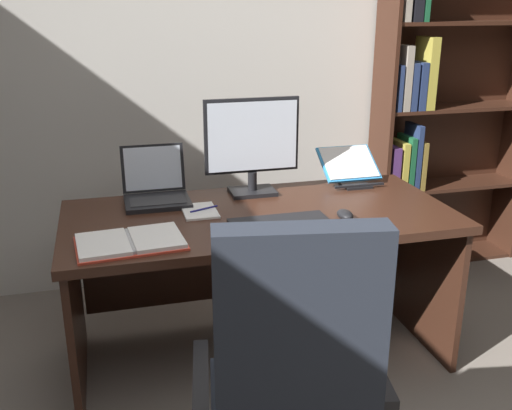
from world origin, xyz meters
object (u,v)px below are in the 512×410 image
Objects in this scene: computer_mouse at (345,215)px; desk at (255,246)px; notepad at (200,211)px; pen at (204,209)px; office_chair at (292,404)px; reading_stand_with_book at (350,167)px; monitor at (252,147)px; keyboard at (279,223)px; open_binder at (130,242)px; bookshelf at (435,109)px; laptop at (156,190)px.

desk is at bearing 142.78° from computer_mouse.
pen is at bearing 0.00° from notepad.
notepad is at bearing 105.62° from office_chair.
reading_stand_with_book reaches higher than pen.
monitor is 3.35× the size of pen.
monitor is 0.51m from keyboard.
computer_mouse reaches higher than keyboard.
monitor is at bearing -173.64° from reading_stand_with_book.
bookshelf is at bearing 23.84° from open_binder.
open_binder is (-0.58, -0.31, 0.21)m from desk.
keyboard is at bearing -0.17° from open_binder.
monitor is 1.12× the size of keyboard.
computer_mouse is (-1.01, -1.01, -0.25)m from bookshelf.
notepad is at bearing 37.94° from open_binder.
keyboard is 3.00× the size of pen.
monitor is at bearing 34.61° from notepad.
reading_stand_with_book is (0.58, 0.26, 0.28)m from desk.
reading_stand_with_book is 1.29m from open_binder.
office_chair is 10.50× the size of computer_mouse.
monitor is at bearing 36.49° from pen.
laptop reaches higher than desk.
computer_mouse reaches higher than pen.
computer_mouse is (0.30, 0.00, 0.01)m from keyboard.
laptop is 0.29m from pen.
bookshelf reaches higher than reading_stand_with_book.
pen is (-1.59, -0.76, -0.25)m from bookshelf.
laptop is at bearing 129.45° from notepad.
reading_stand_with_book is 0.88m from notepad.
reading_stand_with_book is (0.54, 0.51, 0.07)m from keyboard.
laptop is (-1.78, -0.55, -0.21)m from bookshelf.
monitor is at bearing -0.43° from laptop.
computer_mouse is (0.77, -0.46, -0.03)m from laptop.
desk is at bearing 1.54° from notepad.
keyboard is at bearing -142.58° from bookshelf.
notepad is (-0.30, 0.25, -0.01)m from keyboard.
open_binder is (-0.62, -0.05, -0.00)m from keyboard.
laptop is 0.53m from open_binder.
reading_stand_with_book reaches higher than computer_mouse.
keyboard is 0.96× the size of open_binder.
computer_mouse is (0.34, -0.26, 0.22)m from desk.
office_chair is at bearing -85.28° from pen.
pen is at bearing 156.69° from computer_mouse.
laptop is at bearing -162.91° from bookshelf.
monitor is at bearing 34.29° from open_binder.
monitor is (-1.31, -0.55, -0.03)m from bookshelf.
notepad is (-0.11, 1.03, 0.29)m from office_chair.
monitor is 1.56× the size of laptop.
monitor reaches higher than desk.
keyboard is at bearing 180.00° from computer_mouse.
laptop is (-0.43, 0.20, 0.25)m from desk.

